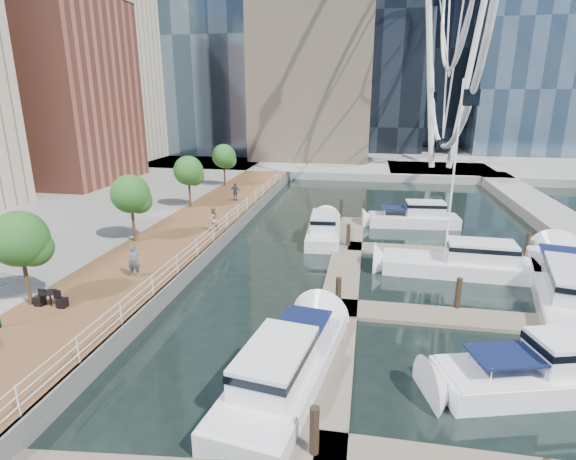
# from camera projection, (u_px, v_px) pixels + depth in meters

# --- Properties ---
(ground) EXTENTS (520.00, 520.00, 0.00)m
(ground) POSITION_uv_depth(u_px,v_px,m) (238.00, 404.00, 16.07)
(ground) COLOR black
(ground) RESTS_ON ground
(boardwalk) EXTENTS (6.00, 60.00, 1.00)m
(boardwalk) POSITION_uv_depth(u_px,v_px,m) (175.00, 245.00, 31.60)
(boardwalk) COLOR brown
(boardwalk) RESTS_ON ground
(seawall) EXTENTS (0.25, 60.00, 1.00)m
(seawall) POSITION_uv_depth(u_px,v_px,m) (215.00, 248.00, 31.09)
(seawall) COLOR #595954
(seawall) RESTS_ON ground
(land_far) EXTENTS (200.00, 114.00, 1.00)m
(land_far) POSITION_uv_depth(u_px,v_px,m) (353.00, 138.00, 112.11)
(land_far) COLOR gray
(land_far) RESTS_ON ground
(pier) EXTENTS (14.00, 12.00, 1.00)m
(pier) POSITION_uv_depth(u_px,v_px,m) (440.00, 171.00, 62.58)
(pier) COLOR gray
(pier) RESTS_ON ground
(railing) EXTENTS (0.10, 60.00, 1.05)m
(railing) POSITION_uv_depth(u_px,v_px,m) (213.00, 233.00, 30.81)
(railing) COLOR white
(railing) RESTS_ON boardwalk
(floating_docks) EXTENTS (16.00, 34.00, 2.60)m
(floating_docks) POSITION_uv_depth(u_px,v_px,m) (434.00, 293.00, 23.98)
(floating_docks) COLOR #6D6051
(floating_docks) RESTS_ON ground
(street_trees) EXTENTS (2.60, 42.60, 4.60)m
(street_trees) POSITION_uv_depth(u_px,v_px,m) (130.00, 194.00, 29.98)
(street_trees) COLOR #3F2B1C
(street_trees) RESTS_ON ground
(yacht_foreground) EXTENTS (9.64, 4.95, 2.15)m
(yacht_foreground) POSITION_uv_depth(u_px,v_px,m) (548.00, 388.00, 16.90)
(yacht_foreground) COLOR white
(yacht_foreground) RESTS_ON ground
(pedestrian_near) EXTENTS (0.78, 0.66, 1.82)m
(pedestrian_near) POSITION_uv_depth(u_px,v_px,m) (134.00, 261.00, 24.49)
(pedestrian_near) COLOR #474E5F
(pedestrian_near) RESTS_ON boardwalk
(pedestrian_mid) EXTENTS (1.12, 1.14, 1.85)m
(pedestrian_mid) POSITION_uv_depth(u_px,v_px,m) (213.00, 219.00, 32.80)
(pedestrian_mid) COLOR gray
(pedestrian_mid) RESTS_ON boardwalk
(pedestrian_far) EXTENTS (1.07, 0.57, 1.73)m
(pedestrian_far) POSITION_uv_depth(u_px,v_px,m) (235.00, 192.00, 42.66)
(pedestrian_far) COLOR #2E3239
(pedestrian_far) RESTS_ON boardwalk
(moored_yachts) EXTENTS (19.25, 37.23, 11.50)m
(moored_yachts) POSITION_uv_depth(u_px,v_px,m) (451.00, 287.00, 25.93)
(moored_yachts) COLOR white
(moored_yachts) RESTS_ON ground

